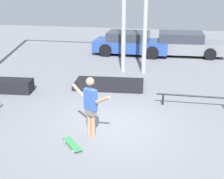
% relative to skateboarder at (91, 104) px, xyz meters
% --- Properties ---
extents(ground_plane, '(36.00, 36.00, 0.00)m').
position_rel_skateboarder_xyz_m(ground_plane, '(0.47, 0.62, -0.99)').
color(ground_plane, slate).
extents(skateboarder, '(1.26, 0.85, 1.74)m').
position_rel_skateboarder_xyz_m(skateboarder, '(0.00, 0.00, 0.00)').
color(skateboarder, tan).
rests_on(skateboarder, ground_plane).
extents(skateboard, '(0.70, 0.77, 0.08)m').
position_rel_skateboarder_xyz_m(skateboard, '(-0.36, -0.66, -0.92)').
color(skateboard, '#338C4C').
rests_on(skateboard, ground_plane).
extents(manual_pad, '(2.87, 1.55, 0.20)m').
position_rel_skateboarder_xyz_m(manual_pad, '(-0.27, 4.13, -0.89)').
color(manual_pad, black).
rests_on(manual_pad, ground_plane).
extents(grind_rail, '(2.58, 0.07, 0.42)m').
position_rel_skateboarder_xyz_m(grind_rail, '(2.99, 2.63, -0.65)').
color(grind_rail, black).
rests_on(grind_rail, ground_plane).
extents(parked_car_blue, '(4.23, 2.02, 1.27)m').
position_rel_skateboarder_xyz_m(parked_car_blue, '(-0.10, 9.75, -0.36)').
color(parked_car_blue, '#284793').
rests_on(parked_car_blue, ground_plane).
extents(parked_car_grey, '(4.44, 2.04, 1.28)m').
position_rel_skateboarder_xyz_m(parked_car_grey, '(2.81, 10.05, -0.36)').
color(parked_car_grey, slate).
rests_on(parked_car_grey, ground_plane).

